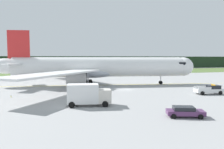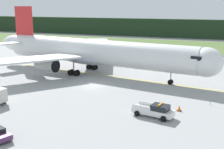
{
  "view_description": "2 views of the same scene",
  "coord_description": "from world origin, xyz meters",
  "px_view_note": "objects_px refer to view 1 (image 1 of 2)",
  "views": [
    {
      "loc": [
        -16.82,
        -45.9,
        7.2
      ],
      "look_at": [
        -0.82,
        7.08,
        2.89
      ],
      "focal_mm": 34.38,
      "sensor_mm": 36.0,
      "label": 1
    },
    {
      "loc": [
        22.17,
        -48.11,
        14.42
      ],
      "look_at": [
        4.59,
        -2.41,
        3.05
      ],
      "focal_mm": 48.43,
      "sensor_mm": 36.0,
      "label": 2
    }
  ],
  "objects_px": {
    "staff_car": "(185,111)",
    "apron_cone": "(208,89)",
    "catering_truck": "(88,94)",
    "airliner": "(96,68)",
    "ops_pickup_truck": "(210,90)"
  },
  "relations": [
    {
      "from": "ops_pickup_truck",
      "to": "staff_car",
      "type": "relative_size",
      "value": 1.2
    },
    {
      "from": "staff_car",
      "to": "apron_cone",
      "type": "bearing_deg",
      "value": 42.84
    },
    {
      "from": "ops_pickup_truck",
      "to": "apron_cone",
      "type": "relative_size",
      "value": 6.88
    },
    {
      "from": "airliner",
      "to": "apron_cone",
      "type": "distance_m",
      "value": 27.3
    },
    {
      "from": "ops_pickup_truck",
      "to": "staff_car",
      "type": "xyz_separation_m",
      "value": [
        -14.88,
        -12.76,
        -0.2
      ]
    },
    {
      "from": "airliner",
      "to": "ops_pickup_truck",
      "type": "distance_m",
      "value": 27.68
    },
    {
      "from": "airliner",
      "to": "ops_pickup_truck",
      "type": "height_order",
      "value": "airliner"
    },
    {
      "from": "ops_pickup_truck",
      "to": "catering_truck",
      "type": "height_order",
      "value": "catering_truck"
    },
    {
      "from": "ops_pickup_truck",
      "to": "catering_truck",
      "type": "bearing_deg",
      "value": -172.62
    },
    {
      "from": "catering_truck",
      "to": "staff_car",
      "type": "height_order",
      "value": "catering_truck"
    },
    {
      "from": "catering_truck",
      "to": "apron_cone",
      "type": "relative_size",
      "value": 8.17
    },
    {
      "from": "airliner",
      "to": "staff_car",
      "type": "bearing_deg",
      "value": -83.83
    },
    {
      "from": "ops_pickup_truck",
      "to": "staff_car",
      "type": "distance_m",
      "value": 19.61
    },
    {
      "from": "airliner",
      "to": "staff_car",
      "type": "height_order",
      "value": "airliner"
    },
    {
      "from": "airliner",
      "to": "apron_cone",
      "type": "xyz_separation_m",
      "value": [
        21.11,
        -16.79,
        -4.19
      ]
    }
  ]
}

